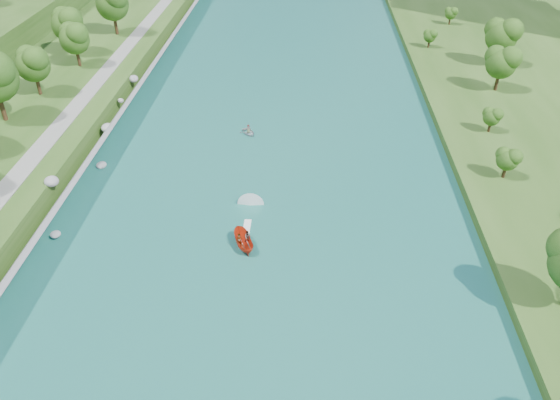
{
  "coord_description": "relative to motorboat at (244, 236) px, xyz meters",
  "views": [
    {
      "loc": [
        5.83,
        -38.79,
        42.05
      ],
      "look_at": [
        2.73,
        18.56,
        2.5
      ],
      "focal_mm": 35.0,
      "sensor_mm": 36.0,
      "label": 1
    }
  ],
  "objects": [
    {
      "name": "riprap_bank",
      "position": [
        -24.55,
        6.45,
        0.9
      ],
      "size": [
        4.43,
        236.0,
        4.59
      ],
      "color": "slate",
      "rests_on": "ground"
    },
    {
      "name": "trees_east",
      "position": [
        39.64,
        12.2,
        5.33
      ],
      "size": [
        18.79,
        140.97,
        11.22
      ],
      "color": "#254312",
      "rests_on": "berm_east"
    },
    {
      "name": "motorboat",
      "position": [
        0.0,
        0.0,
        0.0
      ],
      "size": [
        3.6,
        19.31,
        2.2
      ],
      "rotation": [
        0.0,
        0.0,
        3.54
      ],
      "color": "red",
      "rests_on": "river_water"
    },
    {
      "name": "river_water",
      "position": [
        1.32,
        7.04,
        -0.86
      ],
      "size": [
        55.0,
        240.0,
        0.1
      ],
      "primitive_type": "cube",
      "color": "#17584F",
      "rests_on": "ground"
    },
    {
      "name": "raft",
      "position": [
        -2.35,
        28.03,
        -0.43
      ],
      "size": [
        3.59,
        3.85,
        1.65
      ],
      "rotation": [
        0.0,
        0.0,
        0.57
      ],
      "color": "#96999F",
      "rests_on": "river_water"
    },
    {
      "name": "riverside_path",
      "position": [
        -31.18,
        7.04,
        2.64
      ],
      "size": [
        3.0,
        200.0,
        0.1
      ],
      "primitive_type": "cube",
      "color": "gray",
      "rests_on": "berm_west"
    },
    {
      "name": "ground",
      "position": [
        1.32,
        -12.96,
        -0.91
      ],
      "size": [
        260.0,
        260.0,
        0.0
      ],
      "primitive_type": "plane",
      "color": "#2D5119",
      "rests_on": "ground"
    }
  ]
}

